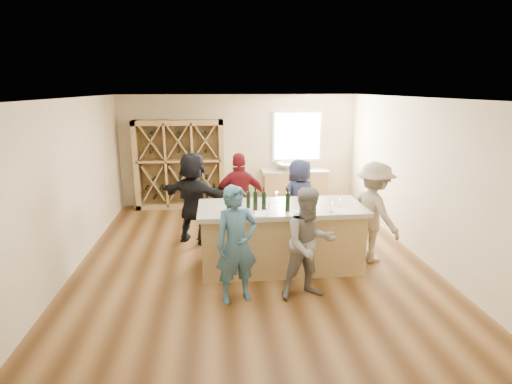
{
  "coord_description": "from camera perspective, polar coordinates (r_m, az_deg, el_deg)",
  "views": [
    {
      "loc": [
        -0.6,
        -6.68,
        2.96
      ],
      "look_at": [
        0.1,
        0.2,
        1.15
      ],
      "focal_mm": 28.0,
      "sensor_mm": 36.0,
      "label": 1
    }
  ],
  "objects": [
    {
      "name": "floor",
      "position": [
        7.35,
        -0.63,
        -9.51
      ],
      "size": [
        6.0,
        7.0,
        0.1
      ],
      "primitive_type": "cube",
      "color": "brown",
      "rests_on": "ground"
    },
    {
      "name": "ceiling",
      "position": [
        6.7,
        -0.7,
        13.73
      ],
      "size": [
        6.0,
        7.0,
        0.1
      ],
      "primitive_type": "cube",
      "color": "white",
      "rests_on": "ground"
    },
    {
      "name": "wall_back",
      "position": [
        10.36,
        -2.44,
        6.01
      ],
      "size": [
        6.0,
        0.1,
        2.8
      ],
      "primitive_type": "cube",
      "color": "#CAB793",
      "rests_on": "ground"
    },
    {
      "name": "wall_front",
      "position": [
        3.55,
        4.61,
        -11.51
      ],
      "size": [
        6.0,
        0.1,
        2.8
      ],
      "primitive_type": "cube",
      "color": "#CAB793",
      "rests_on": "ground"
    },
    {
      "name": "wall_left",
      "position": [
        7.28,
        -25.32,
        0.87
      ],
      "size": [
        0.1,
        7.0,
        2.8
      ],
      "primitive_type": "cube",
      "color": "#CAB793",
      "rests_on": "ground"
    },
    {
      "name": "wall_right",
      "position": [
        7.77,
        22.38,
        1.97
      ],
      "size": [
        0.1,
        7.0,
        2.8
      ],
      "primitive_type": "cube",
      "color": "#CAB793",
      "rests_on": "ground"
    },
    {
      "name": "window_frame",
      "position": [
        10.43,
        5.9,
        7.94
      ],
      "size": [
        1.3,
        0.06,
        1.3
      ],
      "primitive_type": "cube",
      "color": "white",
      "rests_on": "wall_back"
    },
    {
      "name": "window_pane",
      "position": [
        10.4,
        5.94,
        7.92
      ],
      "size": [
        1.18,
        0.01,
        1.18
      ],
      "primitive_type": "cube",
      "color": "white",
      "rests_on": "wall_back"
    },
    {
      "name": "wine_rack",
      "position": [
        10.16,
        -10.82,
        3.87
      ],
      "size": [
        2.2,
        0.45,
        2.2
      ],
      "primitive_type": "cube",
      "color": "#A1824D",
      "rests_on": "floor"
    },
    {
      "name": "back_counter_base",
      "position": [
        10.39,
        5.47,
        0.52
      ],
      "size": [
        1.6,
        0.58,
        0.86
      ],
      "primitive_type": "cube",
      "color": "#A1824D",
      "rests_on": "floor"
    },
    {
      "name": "back_counter_top",
      "position": [
        10.29,
        5.53,
        3.0
      ],
      "size": [
        1.7,
        0.62,
        0.06
      ],
      "primitive_type": "cube",
      "color": "#9E9582",
      "rests_on": "back_counter_base"
    },
    {
      "name": "sink",
      "position": [
        10.23,
        4.45,
        3.66
      ],
      "size": [
        0.54,
        0.54,
        0.19
      ],
      "primitive_type": "imported",
      "color": "silver",
      "rests_on": "back_counter_top"
    },
    {
      "name": "faucet",
      "position": [
        10.39,
        4.28,
        4.16
      ],
      "size": [
        0.02,
        0.02,
        0.3
      ],
      "primitive_type": "cylinder",
      "color": "silver",
      "rests_on": "back_counter_top"
    },
    {
      "name": "tasting_counter_base",
      "position": [
        6.76,
        3.55,
        -6.71
      ],
      "size": [
        2.6,
        1.0,
        1.0
      ],
      "primitive_type": "cube",
      "color": "#A1824D",
      "rests_on": "floor"
    },
    {
      "name": "tasting_counter_top",
      "position": [
        6.58,
        3.62,
        -2.33
      ],
      "size": [
        2.72,
        1.12,
        0.08
      ],
      "primitive_type": "cube",
      "color": "#9E9582",
      "rests_on": "tasting_counter_base"
    },
    {
      "name": "wine_bottle_a",
      "position": [
        6.3,
        -3.9,
        -1.17
      ],
      "size": [
        0.09,
        0.09,
        0.33
      ],
      "primitive_type": "cylinder",
      "rotation": [
        0.0,
        0.0,
        0.09
      ],
      "color": "black",
      "rests_on": "tasting_counter_top"
    },
    {
      "name": "wine_bottle_b",
      "position": [
        6.22,
        -2.86,
        -1.59
      ],
      "size": [
        0.08,
        0.08,
        0.28
      ],
      "primitive_type": "cylinder",
      "rotation": [
        0.0,
        0.0,
        -0.28
      ],
      "color": "black",
      "rests_on": "tasting_counter_top"
    },
    {
      "name": "wine_bottle_c",
      "position": [
        6.41,
        -1.11,
        -1.14
      ],
      "size": [
        0.08,
        0.08,
        0.26
      ],
      "primitive_type": "cylinder",
      "rotation": [
        0.0,
        0.0,
        0.32
      ],
      "color": "black",
      "rests_on": "tasting_counter_top"
    },
    {
      "name": "wine_bottle_d",
      "position": [
        6.3,
        -0.09,
        -1.29
      ],
      "size": [
        0.08,
        0.08,
        0.3
      ],
      "primitive_type": "cylinder",
      "rotation": [
        0.0,
        0.0,
        0.08
      ],
      "color": "black",
      "rests_on": "tasting_counter_top"
    },
    {
      "name": "wine_bottle_e",
      "position": [
        6.35,
        1.14,
        -1.23
      ],
      "size": [
        0.08,
        0.08,
        0.28
      ],
      "primitive_type": "cylinder",
      "rotation": [
        0.0,
        0.0,
        0.14
      ],
      "color": "black",
      "rests_on": "tasting_counter_top"
    },
    {
      "name": "wine_glass_a",
      "position": [
        6.04,
        1.65,
        -2.66
      ],
      "size": [
        0.08,
        0.08,
        0.16
      ],
      "primitive_type": "cone",
      "rotation": [
        0.0,
        0.0,
        -0.31
      ],
      "color": "white",
      "rests_on": "tasting_counter_top"
    },
    {
      "name": "wine_glass_b",
      "position": [
        6.15,
        6.61,
        -2.27
      ],
      "size": [
        0.08,
        0.08,
        0.2
      ],
      "primitive_type": "cone",
      "rotation": [
        0.0,
        0.0,
        0.1
      ],
      "color": "white",
      "rests_on": "tasting_counter_top"
    },
    {
      "name": "wine_glass_c",
      "position": [
        6.3,
        10.81,
        -2.03
      ],
      "size": [
        0.1,
        0.1,
        0.19
      ],
      "primitive_type": "cone",
      "rotation": [
        0.0,
        0.0,
        -0.43
      ],
      "color": "white",
      "rests_on": "tasting_counter_top"
    },
    {
      "name": "wine_glass_d",
      "position": [
        6.45,
        8.18,
        -1.65
      ],
      "size": [
        0.08,
        0.08,
        0.17
      ],
      "primitive_type": "cone",
      "rotation": [
        0.0,
        0.0,
        -0.36
      ],
      "color": "white",
      "rests_on": "tasting_counter_top"
    },
    {
      "name": "wine_glass_e",
      "position": [
        6.56,
        11.84,
        -1.52
      ],
      "size": [
        0.09,
        0.09,
        0.17
      ],
      "primitive_type": "cone",
      "rotation": [
        0.0,
        0.0,
        -0.42
      ],
      "color": "white",
      "rests_on": "tasting_counter_top"
    },
    {
      "name": "tasting_menu_a",
      "position": [
        6.16,
        0.82,
        -3.09
      ],
      "size": [
        0.25,
        0.32,
        0.0
      ],
      "primitive_type": "cube",
      "rotation": [
        0.0,
        0.0,
        -0.15
      ],
      "color": "white",
      "rests_on": "tasting_counter_top"
    },
    {
      "name": "tasting_menu_b",
      "position": [
        6.25,
        6.6,
        -2.93
      ],
      "size": [
        0.33,
        0.38,
        0.0
      ],
      "primitive_type": "cube",
      "rotation": [
        0.0,
        0.0,
        0.38
      ],
      "color": "white",
      "rests_on": "tasting_counter_top"
    },
    {
      "name": "tasting_menu_c",
      "position": [
        6.44,
        11.9,
        -2.6
      ],
      "size": [
        0.3,
        0.36,
        0.0
      ],
      "primitive_type": "cube",
      "rotation": [
        0.0,
        0.0,
        -0.26
      ],
      "color": "white",
      "rests_on": "tasting_counter_top"
    },
    {
      "name": "person_near_left",
      "position": [
        5.61,
        -2.79,
        -7.5
      ],
      "size": [
        0.72,
        0.6,
        1.69
      ],
      "primitive_type": "imported",
      "rotation": [
        0.0,
        0.0,
        0.28
      ],
      "color": "#335972",
      "rests_on": "floor"
    },
    {
      "name": "person_near_right",
      "position": [
        5.74,
        7.64,
        -7.37
      ],
      "size": [
        0.86,
        0.57,
        1.64
      ],
      "primitive_type": "imported",
      "rotation": [
        0.0,
        0.0,
        0.18
      ],
      "color": "slate",
      "rests_on": "floor"
    },
    {
      "name": "person_server",
      "position": [
        7.18,
        16.43,
        -2.8
      ],
      "size": [
        0.89,
        1.25,
        1.76
      ],
      "primitive_type": "imported",
      "rotation": [
        0.0,
        0.0,
        1.93
      ],
      "color": "gray",
      "rests_on": "floor"
    },
    {
      "name": "person_far_mid",
      "position": [
        7.7,
        -2.27,
        -0.94
      ],
      "size": [
        1.05,
        0.55,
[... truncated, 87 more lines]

